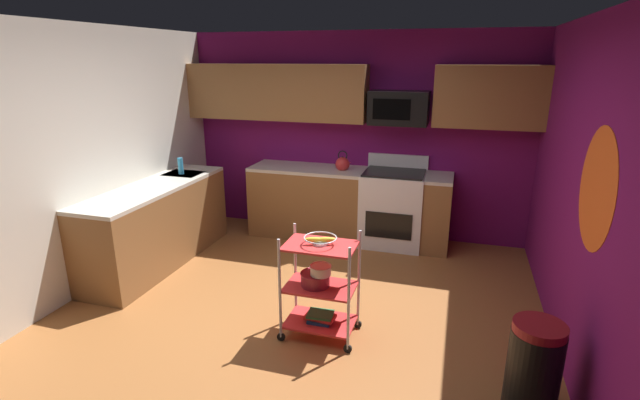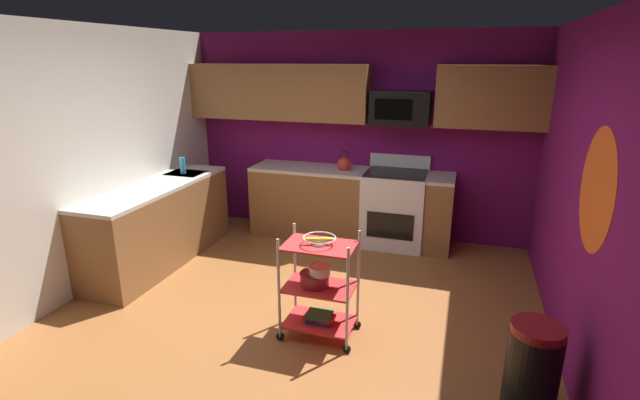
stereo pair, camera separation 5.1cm
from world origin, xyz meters
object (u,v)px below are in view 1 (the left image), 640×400
oven_range (393,207)px  microwave (399,108)px  rolling_cart (320,287)px  fruit_bowl (320,239)px  dish_soap_bottle (181,166)px  kettle (343,164)px  book_stack (320,317)px  mixing_bowl_large (315,279)px  mixing_bowl_small (321,270)px  trash_can (534,369)px

oven_range → microwave: size_ratio=1.57×
rolling_cart → fruit_bowl: bearing=90.0°
microwave → dish_soap_bottle: 2.73m
rolling_cart → kettle: 2.32m
oven_range → dish_soap_bottle: bearing=-162.3°
book_stack → mixing_bowl_large: bearing=180.0°
microwave → mixing_bowl_small: 2.61m
mixing_bowl_small → rolling_cart: bearing=112.5°
mixing_bowl_large → book_stack: size_ratio=0.96×
mixing_bowl_small → mixing_bowl_large: bearing=157.0°
fruit_bowl → trash_can: (1.60, -0.46, -0.55)m
mixing_bowl_large → mixing_bowl_small: mixing_bowl_small is taller
microwave → mixing_bowl_small: size_ratio=3.85×
oven_range → fruit_bowl: (-0.28, -2.23, 0.40)m
kettle → trash_can: bearing=-53.7°
book_stack → kettle: size_ratio=1.00×
mixing_bowl_large → dish_soap_bottle: 2.64m
mixing_bowl_large → mixing_bowl_small: 0.11m
mixing_bowl_small → dish_soap_bottle: (-2.21, 1.46, 0.40)m
oven_range → microwave: microwave is taller
trash_can → kettle: bearing=126.3°
trash_can → microwave: bearing=115.3°
microwave → trash_can: microwave is taller
book_stack → microwave: bearing=83.3°
oven_range → trash_can: bearing=-63.9°
oven_range → kettle: kettle is taller
book_stack → kettle: (-0.38, 2.23, 0.83)m
mixing_bowl_small → kettle: 2.32m
mixing_bowl_large → fruit_bowl: bearing=0.0°
fruit_bowl → kettle: (-0.38, 2.23, 0.12)m
book_stack → trash_can: (1.60, -0.46, 0.16)m
dish_soap_bottle → rolling_cart: bearing=-33.1°
rolling_cart → microwave: bearing=83.3°
trash_can → mixing_bowl_large: bearing=164.4°
mixing_bowl_large → trash_can: bearing=-15.6°
mixing_bowl_large → mixing_bowl_small: bearing=-23.0°
rolling_cart → mixing_bowl_large: rolling_cart is taller
rolling_cart → kettle: size_ratio=3.47×
oven_range → microwave: bearing=90.3°
kettle → mixing_bowl_large: bearing=-81.4°
mixing_bowl_large → kettle: (-0.34, 2.23, 0.48)m
oven_range → mixing_bowl_small: (-0.27, -2.25, 0.14)m
mixing_bowl_large → dish_soap_bottle: size_ratio=1.26×
microwave → book_stack: 2.81m
mixing_bowl_small → book_stack: bearing=112.5°
mixing_bowl_small → trash_can: (1.59, -0.44, -0.29)m
kettle → dish_soap_bottle: (-1.83, -0.79, 0.02)m
microwave → mixing_bowl_large: microwave is taller
mixing_bowl_small → kettle: (-0.39, 2.25, 0.38)m
mixing_bowl_large → kettle: 2.30m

